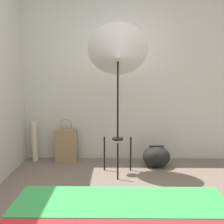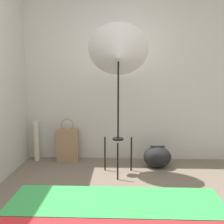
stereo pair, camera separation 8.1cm
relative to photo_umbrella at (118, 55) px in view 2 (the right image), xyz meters
name	(u,v)px [view 2 (the right image)]	position (x,y,z in m)	size (l,w,h in m)	color
wall_back	(113,72)	(-0.09, 0.63, -0.20)	(8.00, 0.05, 2.60)	beige
photo_umbrella	(118,55)	(0.00, 0.00, 0.00)	(0.75, 0.59, 1.87)	black
tote_bag	(68,145)	(-0.75, 0.47, -1.26)	(0.31, 0.14, 0.64)	#9E7A56
duffel_bag	(157,157)	(0.54, 0.24, -1.36)	(0.38, 0.29, 0.30)	black
paper_roll	(36,141)	(-1.22, 0.47, -1.21)	(0.08, 0.08, 0.59)	beige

